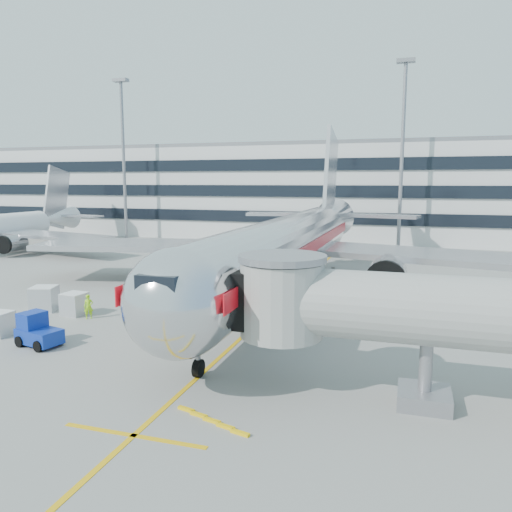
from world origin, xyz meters
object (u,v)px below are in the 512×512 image
(main_jet, at_px, (292,244))
(belt_loader, at_px, (211,305))
(cargo_container_right, at_px, (44,299))
(baggage_tug, at_px, (37,331))
(ramp_worker, at_px, (89,307))
(cargo_container_left, at_px, (74,304))

(main_jet, xyz_separation_m, belt_loader, (-4.00, -8.51, -3.62))
(belt_loader, bearing_deg, cargo_container_right, -166.25)
(belt_loader, distance_m, baggage_tug, 11.86)
(cargo_container_right, bearing_deg, ramp_worker, -11.33)
(main_jet, bearing_deg, cargo_container_left, -138.20)
(cargo_container_left, xyz_separation_m, ramp_worker, (1.60, -0.58, 0.05))
(baggage_tug, bearing_deg, cargo_container_left, 109.72)
(cargo_container_left, relative_size, ramp_worker, 0.95)
(cargo_container_right, height_order, ramp_worker, cargo_container_right)
(main_jet, xyz_separation_m, cargo_container_right, (-16.06, -11.46, -3.32))
(main_jet, bearing_deg, baggage_tug, -120.96)
(cargo_container_right, distance_m, ramp_worker, 4.57)
(baggage_tug, bearing_deg, ramp_worker, 96.70)
(belt_loader, distance_m, ramp_worker, 8.50)
(main_jet, relative_size, belt_loader, 10.96)
(main_jet, bearing_deg, belt_loader, -115.18)
(main_jet, relative_size, cargo_container_right, 23.63)
(baggage_tug, height_order, ramp_worker, baggage_tug)
(main_jet, height_order, cargo_container_left, main_jet)
(cargo_container_left, bearing_deg, cargo_container_right, 173.62)
(cargo_container_right, bearing_deg, main_jet, 35.51)
(ramp_worker, bearing_deg, cargo_container_right, 134.05)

